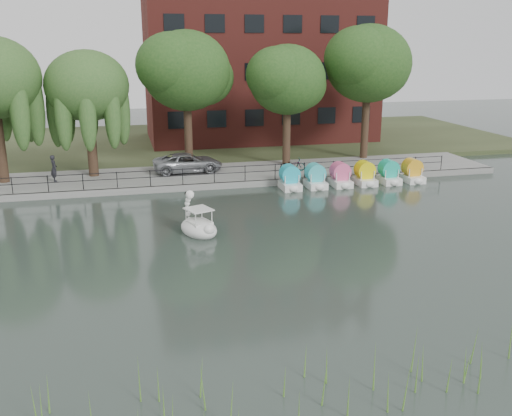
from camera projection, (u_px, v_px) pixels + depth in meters
name	position (u px, v px, depth m)	size (l,w,h in m)	color
ground_plane	(267.00, 264.00, 23.95)	(120.00, 120.00, 0.00)	#425049
promenade	(208.00, 176.00, 38.82)	(40.00, 6.00, 0.40)	gray
kerb	(215.00, 186.00, 36.07)	(40.00, 0.25, 0.40)	gray
land_strip	(184.00, 142.00, 51.89)	(60.00, 22.00, 0.36)	#47512D
railing	(214.00, 171.00, 35.99)	(32.00, 0.05, 1.00)	black
apartment_building	(259.00, 37.00, 50.84)	(20.00, 10.07, 18.00)	#4C1E16
willow_mid	(87.00, 86.00, 36.37)	(5.32, 5.32, 8.15)	#473323
broadleaf_center	(186.00, 71.00, 38.53)	(6.00, 6.00, 9.25)	#473323
broadleaf_right	(287.00, 80.00, 39.82)	(5.40, 5.40, 8.32)	#473323
broadleaf_far	(368.00, 64.00, 41.93)	(6.30, 6.30, 9.71)	#473323
minivan	(188.00, 161.00, 38.83)	(5.37, 2.47, 1.49)	gray
bicycle	(293.00, 164.00, 39.17)	(1.72, 0.60, 1.00)	gray
pedestrian	(54.00, 166.00, 36.08)	(0.71, 0.48, 1.98)	black
swan_boat	(198.00, 225.00, 27.67)	(2.26, 2.76, 2.02)	white
pedal_boat_row	(353.00, 176.00, 36.97)	(9.65, 1.70, 1.40)	white
reed_bank	(427.00, 366.00, 15.36)	(24.00, 2.40, 1.20)	#669938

